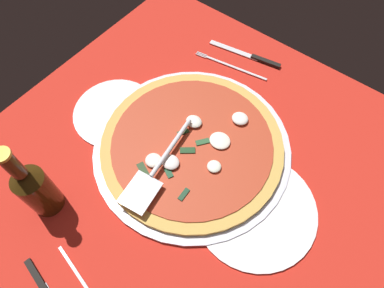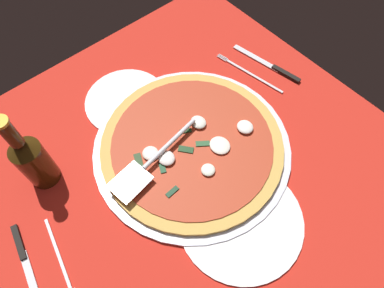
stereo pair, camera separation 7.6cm
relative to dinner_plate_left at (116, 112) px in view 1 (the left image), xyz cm
name	(u,v)px [view 1 (the left image)]	position (x,y,z in cm)	size (l,w,h in cm)	color
ground_plane	(191,167)	(23.25, -0.27, -0.90)	(90.82, 90.82, 0.80)	red
pizza_pan	(192,148)	(20.72, 3.32, 0.16)	(44.58, 44.58, 1.33)	silver
dinner_plate_left	(116,112)	(0.00, 0.00, 0.00)	(20.15, 20.15, 1.00)	white
dinner_plate_right	(255,210)	(39.95, -0.28, 0.00)	(25.46, 25.46, 1.00)	white
pizza	(192,145)	(20.78, 3.34, 1.59)	(40.96, 40.96, 2.77)	gold
pizza_server	(157,168)	(19.22, -6.59, 3.93)	(7.11, 24.07, 1.00)	silver
place_setting_far	(241,62)	(14.72, 32.40, -0.14)	(21.57, 15.58, 1.40)	white
beer_bottle	(35,188)	(5.26, -25.25, 7.70)	(6.27, 6.27, 21.75)	#39260B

